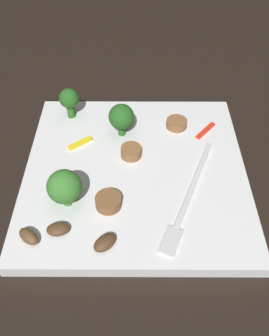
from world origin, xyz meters
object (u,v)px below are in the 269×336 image
object	(u,v)px
pepper_strip_1	(79,143)
broccoli_floret_0	(121,117)
broccoli_floret_1	(63,187)
sausage_slice_1	(130,152)
mushroom_1	(28,236)
pepper_strip_0	(205,131)
sausage_slice_0	(176,123)
fork	(186,201)
sausage_slice_2	(107,202)
plate	(134,172)
mushroom_0	(104,243)
broccoli_floret_2	(68,100)
mushroom_2	(57,229)

from	to	relation	value
pepper_strip_1	broccoli_floret_0	bearing A→B (deg)	111.10
broccoli_floret_0	broccoli_floret_1	bearing A→B (deg)	-26.24
broccoli_floret_0	sausage_slice_1	bearing A→B (deg)	17.39
sausage_slice_1	mushroom_1	size ratio (longest dim) A/B	1.03
broccoli_floret_1	pepper_strip_0	distance (m)	0.22
sausage_slice_0	sausage_slice_1	bearing A→B (deg)	-47.39
fork	broccoli_floret_0	world-z (taller)	broccoli_floret_0
sausage_slice_2	broccoli_floret_1	bearing A→B (deg)	-93.41
plate	sausage_slice_0	bearing A→B (deg)	144.35
plate	pepper_strip_1	size ratio (longest dim) A/B	7.94
fork	pepper_strip_1	world-z (taller)	same
mushroom_0	pepper_strip_0	size ratio (longest dim) A/B	0.67
mushroom_1	mushroom_0	bearing A→B (deg)	85.25
broccoli_floret_1	broccoli_floret_2	size ratio (longest dim) A/B	1.07
mushroom_0	pepper_strip_1	distance (m)	0.16
sausage_slice_2	mushroom_1	world-z (taller)	same
fork	sausage_slice_1	world-z (taller)	sausage_slice_1
mushroom_0	mushroom_1	world-z (taller)	mushroom_1
broccoli_floret_0	mushroom_0	size ratio (longest dim) A/B	1.78
broccoli_floret_0	broccoli_floret_1	world-z (taller)	broccoli_floret_1
mushroom_0	mushroom_1	bearing A→B (deg)	-94.75
fork	mushroom_1	bearing A→B (deg)	-50.79
plate	sausage_slice_0	size ratio (longest dim) A/B	9.50
pepper_strip_0	plate	bearing A→B (deg)	-54.39
fork	pepper_strip_0	distance (m)	0.13
fork	broccoli_floret_2	world-z (taller)	broccoli_floret_2
broccoli_floret_1	mushroom_2	distance (m)	0.05
sausage_slice_0	pepper_strip_1	xyz separation A→B (m)	(0.04, -0.13, -0.00)
fork	plate	bearing A→B (deg)	-108.98
sausage_slice_2	mushroom_1	bearing A→B (deg)	-60.42
sausage_slice_2	pepper_strip_1	distance (m)	0.11
broccoli_floret_2	broccoli_floret_1	bearing A→B (deg)	5.44
sausage_slice_1	mushroom_2	bearing A→B (deg)	-33.45
mushroom_1	fork	bearing A→B (deg)	106.62
sausage_slice_0	pepper_strip_1	world-z (taller)	sausage_slice_0
fork	pepper_strip_0	xyz separation A→B (m)	(-0.12, 0.04, -0.00)
mushroom_2	pepper_strip_1	world-z (taller)	mushroom_2
fork	broccoli_floret_1	xyz separation A→B (m)	(0.00, -0.14, 0.03)
sausage_slice_0	pepper_strip_1	bearing A→B (deg)	-74.09
sausage_slice_0	sausage_slice_1	world-z (taller)	sausage_slice_1
fork	broccoli_floret_0	size ratio (longest dim) A/B	3.55
fork	pepper_strip_1	size ratio (longest dim) A/B	4.84
broccoli_floret_1	pepper_strip_0	size ratio (longest dim) A/B	1.23
broccoli_floret_2	mushroom_0	distance (m)	0.23
plate	broccoli_floret_1	distance (m)	0.10
mushroom_1	pepper_strip_1	xyz separation A→B (m)	(-0.15, 0.04, -0.00)
plate	pepper_strip_1	xyz separation A→B (m)	(-0.04, -0.08, 0.01)
sausage_slice_1	mushroom_0	size ratio (longest dim) A/B	1.00
plate	mushroom_2	distance (m)	0.13
plate	sausage_slice_1	world-z (taller)	sausage_slice_1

